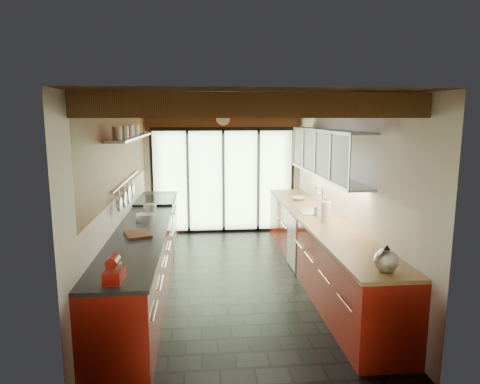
{
  "coord_description": "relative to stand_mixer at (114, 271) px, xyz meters",
  "views": [
    {
      "loc": [
        -0.49,
        -6.0,
        2.38
      ],
      "look_at": [
        0.12,
        0.4,
        1.25
      ],
      "focal_mm": 32.0,
      "sensor_mm": 36.0,
      "label": 1
    }
  ],
  "objects": [
    {
      "name": "room_shell",
      "position": [
        1.27,
        2.24,
        0.64
      ],
      "size": [
        5.5,
        5.5,
        5.5
      ],
      "color": "silver",
      "rests_on": "ground"
    },
    {
      "name": "pot_large",
      "position": [
        0.0,
        2.88,
        -0.03
      ],
      "size": [
        0.21,
        0.21,
        0.12
      ],
      "primitive_type": "cylinder",
      "rotation": [
        0.0,
        0.0,
        -0.1
      ],
      "color": "silver",
      "rests_on": "left_counter"
    },
    {
      "name": "stand_mixer",
      "position": [
        0.0,
        0.0,
        0.0
      ],
      "size": [
        0.16,
        0.27,
        0.24
      ],
      "color": "#AC150D",
      "rests_on": "left_counter"
    },
    {
      "name": "ceiling_beams",
      "position": [
        1.27,
        2.62,
        1.45
      ],
      "size": [
        3.14,
        5.06,
        4.9
      ],
      "color": "#593316",
      "rests_on": "ground"
    },
    {
      "name": "glass_door",
      "position": [
        1.27,
        4.94,
        0.64
      ],
      "size": [
        2.95,
        0.1,
        2.9
      ],
      "color": "#C6EAAD",
      "rests_on": "ground"
    },
    {
      "name": "pot_small",
      "position": [
        0.0,
        2.27,
        -0.04
      ],
      "size": [
        0.31,
        0.31,
        0.1
      ],
      "primitive_type": "cylinder",
      "rotation": [
        0.0,
        0.0,
        -0.18
      ],
      "color": "silver",
      "rests_on": "left_counter"
    },
    {
      "name": "range_stove",
      "position": [
        -0.0,
        3.69,
        -0.55
      ],
      "size": [
        0.66,
        0.9,
        0.97
      ],
      "color": "silver",
      "rests_on": "ground"
    },
    {
      "name": "soap_bottle",
      "position": [
        2.54,
        2.35,
        0.0
      ],
      "size": [
        0.11,
        0.12,
        0.2
      ],
      "primitive_type": "imported",
      "rotation": [
        0.0,
        0.0,
        0.35
      ],
      "color": "silver",
      "rests_on": "right_counter"
    },
    {
      "name": "sink_assembly",
      "position": [
        2.56,
        2.64,
        -0.06
      ],
      "size": [
        0.45,
        0.52,
        0.43
      ],
      "color": "silver",
      "rests_on": "right_counter"
    },
    {
      "name": "right_counter",
      "position": [
        2.54,
        2.24,
        -0.56
      ],
      "size": [
        0.68,
        5.0,
        0.92
      ],
      "color": "maroon",
      "rests_on": "ground"
    },
    {
      "name": "cutting_board",
      "position": [
        0.0,
        1.5,
        -0.08
      ],
      "size": [
        0.4,
        0.47,
        0.03
      ],
      "primitive_type": "cube",
      "rotation": [
        0.0,
        0.0,
        0.32
      ],
      "color": "brown",
      "rests_on": "left_counter"
    },
    {
      "name": "paper_towel",
      "position": [
        2.54,
        1.97,
        0.05
      ],
      "size": [
        0.16,
        0.16,
        0.34
      ],
      "color": "white",
      "rests_on": "right_counter"
    },
    {
      "name": "bowl",
      "position": [
        2.54,
        3.57,
        -0.07
      ],
      "size": [
        0.24,
        0.24,
        0.06
      ],
      "primitive_type": "imported",
      "rotation": [
        0.0,
        0.0,
        0.02
      ],
      "color": "silver",
      "rests_on": "right_counter"
    },
    {
      "name": "left_counter",
      "position": [
        -0.0,
        2.24,
        -0.56
      ],
      "size": [
        0.68,
        5.0,
        0.92
      ],
      "color": "maroon",
      "rests_on": "ground"
    },
    {
      "name": "kettle",
      "position": [
        2.54,
        -0.01,
        0.03
      ],
      "size": [
        0.3,
        0.32,
        0.28
      ],
      "color": "silver",
      "rests_on": "right_counter"
    },
    {
      "name": "left_wall_fixtures",
      "position": [
        -0.2,
        2.39,
        0.86
      ],
      "size": [
        0.28,
        2.6,
        0.96
      ],
      "color": "silver",
      "rests_on": "ground"
    },
    {
      "name": "ground",
      "position": [
        1.27,
        2.24,
        -1.02
      ],
      "size": [
        5.5,
        5.5,
        0.0
      ],
      "primitive_type": "plane",
      "color": "black",
      "rests_on": "ground"
    },
    {
      "name": "upper_cabinets_right",
      "position": [
        2.7,
        2.54,
        0.83
      ],
      "size": [
        0.34,
        3.0,
        3.0
      ],
      "color": "silver",
      "rests_on": "ground"
    }
  ]
}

